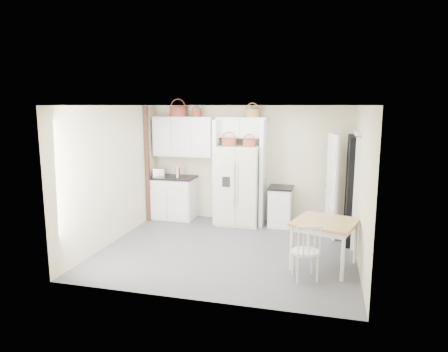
# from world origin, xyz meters

# --- Properties ---
(floor) EXTENTS (4.50, 4.50, 0.00)m
(floor) POSITION_xyz_m (0.00, 0.00, 0.00)
(floor) COLOR #4D4E50
(floor) RESTS_ON ground
(ceiling) EXTENTS (4.50, 4.50, 0.00)m
(ceiling) POSITION_xyz_m (0.00, 0.00, 2.60)
(ceiling) COLOR white
(ceiling) RESTS_ON wall_back
(wall_back) EXTENTS (4.50, 0.00, 4.50)m
(wall_back) POSITION_xyz_m (0.00, 2.00, 1.30)
(wall_back) COLOR beige
(wall_back) RESTS_ON floor
(wall_left) EXTENTS (0.00, 4.00, 4.00)m
(wall_left) POSITION_xyz_m (-2.25, 0.00, 1.30)
(wall_left) COLOR beige
(wall_left) RESTS_ON floor
(wall_right) EXTENTS (0.00, 4.00, 4.00)m
(wall_right) POSITION_xyz_m (2.25, 0.00, 1.30)
(wall_right) COLOR beige
(wall_right) RESTS_ON floor
(refrigerator) EXTENTS (0.90, 0.72, 1.74)m
(refrigerator) POSITION_xyz_m (-0.15, 1.64, 0.87)
(refrigerator) COLOR silver
(refrigerator) RESTS_ON floor
(base_cab_left) EXTENTS (1.02, 0.65, 0.95)m
(base_cab_left) POSITION_xyz_m (-1.75, 1.70, 0.47)
(base_cab_left) COLOR white
(base_cab_left) RESTS_ON floor
(base_cab_right) EXTENTS (0.47, 0.57, 0.83)m
(base_cab_right) POSITION_xyz_m (0.75, 1.70, 0.42)
(base_cab_right) COLOR white
(base_cab_right) RESTS_ON floor
(dining_table) EXTENTS (1.16, 1.16, 0.77)m
(dining_table) POSITION_xyz_m (1.70, -0.38, 0.39)
(dining_table) COLOR #A88C49
(dining_table) RESTS_ON floor
(windsor_chair) EXTENTS (0.52, 0.50, 0.86)m
(windsor_chair) POSITION_xyz_m (1.43, -0.95, 0.43)
(windsor_chair) COLOR white
(windsor_chair) RESTS_ON floor
(counter_left) EXTENTS (1.07, 0.69, 0.04)m
(counter_left) POSITION_xyz_m (-1.75, 1.70, 0.97)
(counter_left) COLOR black
(counter_left) RESTS_ON base_cab_left
(counter_right) EXTENTS (0.51, 0.61, 0.04)m
(counter_right) POSITION_xyz_m (0.75, 1.70, 0.85)
(counter_right) COLOR black
(counter_right) RESTS_ON base_cab_right
(toaster) EXTENTS (0.29, 0.22, 0.18)m
(toaster) POSITION_xyz_m (-2.06, 1.65, 1.08)
(toaster) COLOR silver
(toaster) RESTS_ON counter_left
(cookbook_red) EXTENTS (0.06, 0.15, 0.21)m
(cookbook_red) POSITION_xyz_m (-1.58, 1.62, 1.10)
(cookbook_red) COLOR #A5211B
(cookbook_red) RESTS_ON counter_left
(cookbook_cream) EXTENTS (0.07, 0.17, 0.25)m
(cookbook_cream) POSITION_xyz_m (-1.58, 1.62, 1.11)
(cookbook_cream) COLOR silver
(cookbook_cream) RESTS_ON counter_left
(basket_upper_b) EXTENTS (0.39, 0.39, 0.23)m
(basket_upper_b) POSITION_xyz_m (-1.63, 1.83, 2.46)
(basket_upper_b) COLOR maroon
(basket_upper_b) RESTS_ON upper_cabinet
(basket_upper_c) EXTENTS (0.23, 0.23, 0.13)m
(basket_upper_c) POSITION_xyz_m (-1.19, 1.83, 2.42)
(basket_upper_c) COLOR maroon
(basket_upper_c) RESTS_ON upper_cabinet
(basket_bridge_b) EXTENTS (0.30, 0.30, 0.17)m
(basket_bridge_b) POSITION_xyz_m (0.08, 1.83, 2.44)
(basket_bridge_b) COLOR #A47938
(basket_bridge_b) RESTS_ON bridge_cabinet
(basket_fridge_a) EXTENTS (0.31, 0.31, 0.17)m
(basket_fridge_a) POSITION_xyz_m (-0.37, 1.54, 1.82)
(basket_fridge_a) COLOR maroon
(basket_fridge_a) RESTS_ON refrigerator
(basket_fridge_b) EXTENTS (0.27, 0.27, 0.14)m
(basket_fridge_b) POSITION_xyz_m (0.07, 1.54, 1.81)
(basket_fridge_b) COLOR maroon
(basket_fridge_b) RESTS_ON refrigerator
(upper_cabinet) EXTENTS (1.40, 0.34, 0.90)m
(upper_cabinet) POSITION_xyz_m (-1.50, 1.83, 1.90)
(upper_cabinet) COLOR white
(upper_cabinet) RESTS_ON wall_back
(bridge_cabinet) EXTENTS (1.12, 0.34, 0.45)m
(bridge_cabinet) POSITION_xyz_m (-0.15, 1.83, 2.12)
(bridge_cabinet) COLOR white
(bridge_cabinet) RESTS_ON wall_back
(fridge_panel_left) EXTENTS (0.08, 0.60, 2.30)m
(fridge_panel_left) POSITION_xyz_m (-0.66, 1.70, 1.15)
(fridge_panel_left) COLOR white
(fridge_panel_left) RESTS_ON floor
(fridge_panel_right) EXTENTS (0.08, 0.60, 2.30)m
(fridge_panel_right) POSITION_xyz_m (0.36, 1.70, 1.15)
(fridge_panel_right) COLOR white
(fridge_panel_right) RESTS_ON floor
(trim_post) EXTENTS (0.09, 0.09, 2.60)m
(trim_post) POSITION_xyz_m (-2.20, 1.35, 1.30)
(trim_post) COLOR #331A12
(trim_post) RESTS_ON floor
(doorway_void) EXTENTS (0.18, 0.85, 2.05)m
(doorway_void) POSITION_xyz_m (2.16, 1.00, 1.02)
(doorway_void) COLOR black
(doorway_void) RESTS_ON floor
(door_slab) EXTENTS (0.21, 0.79, 2.05)m
(door_slab) POSITION_xyz_m (1.80, 1.33, 1.02)
(door_slab) COLOR white
(door_slab) RESTS_ON floor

